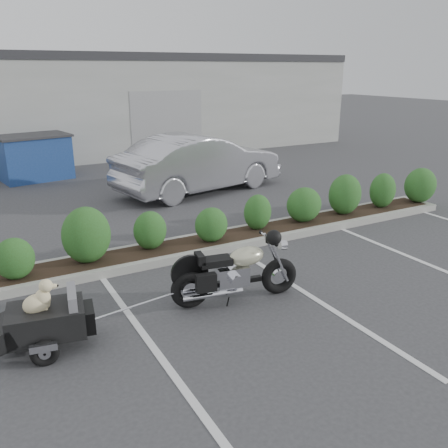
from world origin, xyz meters
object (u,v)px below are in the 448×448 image
sedan (200,163)px  dumpster (34,157)px  motorcycle (236,272)px  pet_trailer (45,320)px

sedan → dumpster: bearing=33.1°
motorcycle → pet_trailer: 2.78m
sedan → dumpster: sedan is taller
sedan → motorcycle: bearing=146.7°
motorcycle → pet_trailer: bearing=-170.6°
pet_trailer → dumpster: size_ratio=0.70×
pet_trailer → sedan: (5.34, 6.44, 0.42)m
pet_trailer → sedan: 8.37m
pet_trailer → sedan: bearing=60.2°
motorcycle → dumpster: dumpster is taller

